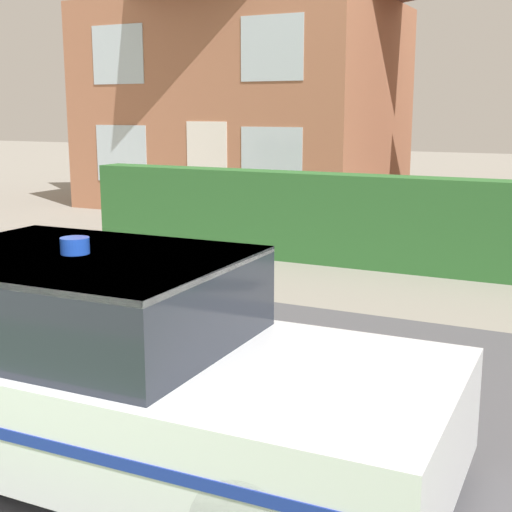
{
  "coord_description": "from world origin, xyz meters",
  "views": [
    {
      "loc": [
        2.95,
        -0.92,
        2.35
      ],
      "look_at": [
        0.11,
        4.71,
        1.05
      ],
      "focal_mm": 50.0,
      "sensor_mm": 36.0,
      "label": 1
    }
  ],
  "objects": [
    {
      "name": "road_strip",
      "position": [
        0.0,
        3.96,
        0.01
      ],
      "size": [
        28.0,
        5.65,
        0.01
      ],
      "primitive_type": "cube",
      "color": "#4C4C51",
      "rests_on": "ground"
    },
    {
      "name": "garden_hedge",
      "position": [
        0.16,
        9.33,
        0.7
      ],
      "size": [
        10.65,
        0.53,
        1.39
      ],
      "primitive_type": "cube",
      "color": "#2D662D",
      "rests_on": "ground"
    },
    {
      "name": "police_car",
      "position": [
        0.07,
        2.64,
        0.69
      ],
      "size": [
        4.38,
        1.91,
        1.52
      ],
      "rotation": [
        0.0,
        0.0,
        0.03
      ],
      "color": "black",
      "rests_on": "road_strip"
    },
    {
      "name": "house_left",
      "position": [
        -5.4,
        15.16,
        3.43
      ],
      "size": [
        7.36,
        5.47,
        6.72
      ],
      "color": "#A86B4C",
      "rests_on": "ground"
    }
  ]
}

